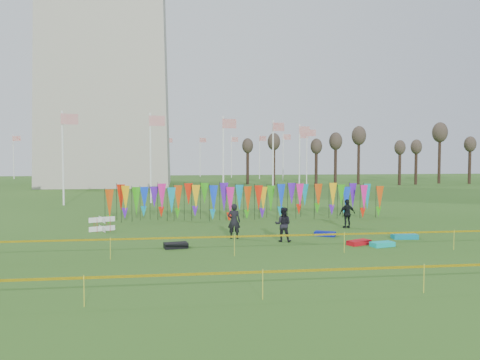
{
  "coord_description": "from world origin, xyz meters",
  "views": [
    {
      "loc": [
        -4.31,
        -21.2,
        4.22
      ],
      "look_at": [
        -0.72,
        6.0,
        2.79
      ],
      "focal_mm": 35.0,
      "sensor_mm": 36.0,
      "label": 1
    }
  ],
  "objects": [
    {
      "name": "caution_tape_near",
      "position": [
        -0.22,
        -1.86,
        0.78
      ],
      "size": [
        26.0,
        0.02,
        0.9
      ],
      "color": "yellow",
      "rests_on": "ground"
    },
    {
      "name": "box_kite",
      "position": [
        -8.55,
        5.45,
        0.41
      ],
      "size": [
        0.73,
        0.73,
        0.81
      ],
      "rotation": [
        0.0,
        0.0,
        0.4
      ],
      "color": "red",
      "rests_on": "ground"
    },
    {
      "name": "caution_tape_far",
      "position": [
        -0.22,
        -7.89,
        0.78
      ],
      "size": [
        26.0,
        0.02,
        0.9
      ],
      "color": "yellow",
      "rests_on": "ground"
    },
    {
      "name": "banner_row",
      "position": [
        0.28,
        9.32,
        1.44
      ],
      "size": [
        18.64,
        0.64,
        2.32
      ],
      "color": "black",
      "rests_on": "ground"
    },
    {
      "name": "kite_bag_blue",
      "position": [
        3.32,
        2.39,
        0.11
      ],
      "size": [
        1.2,
        1.01,
        0.22
      ],
      "primitive_type": "cube",
      "rotation": [
        0.0,
        0.0,
        -0.51
      ],
      "color": "#09159B",
      "rests_on": "ground"
    },
    {
      "name": "kite_bag_teal",
      "position": [
        7.07,
        1.06,
        0.12
      ],
      "size": [
        1.29,
        0.7,
        0.24
      ],
      "primitive_type": "cube",
      "rotation": [
        0.0,
        0.0,
        -0.09
      ],
      "color": "#0B87A2",
      "rests_on": "ground"
    },
    {
      "name": "person_mid",
      "position": [
        0.77,
        1.1,
        0.85
      ],
      "size": [
        0.94,
        0.75,
        1.69
      ],
      "primitive_type": "imported",
      "rotation": [
        0.0,
        0.0,
        2.81
      ],
      "color": "black",
      "rests_on": "ground"
    },
    {
      "name": "tree_line",
      "position": [
        32.0,
        44.0,
        6.17
      ],
      "size": [
        53.92,
        1.92,
        7.84
      ],
      "color": "#39261C",
      "rests_on": "ground"
    },
    {
      "name": "person_right",
      "position": [
        5.43,
        4.8,
        0.84
      ],
      "size": [
        1.06,
        0.7,
        1.69
      ],
      "primitive_type": "imported",
      "rotation": [
        0.0,
        0.0,
        3.29
      ],
      "color": "black",
      "rests_on": "ground"
    },
    {
      "name": "ground",
      "position": [
        0.0,
        0.0,
        0.0
      ],
      "size": [
        160.0,
        160.0,
        0.0
      ],
      "primitive_type": "plane",
      "color": "#295117",
      "rests_on": "ground"
    },
    {
      "name": "kite_bag_black",
      "position": [
        -4.45,
        0.16,
        0.12
      ],
      "size": [
        1.15,
        0.8,
        0.25
      ],
      "primitive_type": "cube",
      "rotation": [
        0.0,
        0.0,
        0.18
      ],
      "color": "black",
      "rests_on": "ground"
    },
    {
      "name": "kite_bag_turquoise",
      "position": [
        5.07,
        -0.74,
        0.11
      ],
      "size": [
        1.18,
        0.78,
        0.22
      ],
      "primitive_type": "cube",
      "rotation": [
        0.0,
        0.0,
        0.24
      ],
      "color": "#0DC7BF",
      "rests_on": "ground"
    },
    {
      "name": "kite_bag_red",
      "position": [
        4.16,
        -0.17,
        0.11
      ],
      "size": [
        1.28,
        0.98,
        0.21
      ],
      "primitive_type": "cube",
      "rotation": [
        0.0,
        0.0,
        0.45
      ],
      "color": "red",
      "rests_on": "ground"
    },
    {
      "name": "flagpole_ring",
      "position": [
        -14.0,
        48.0,
        4.0
      ],
      "size": [
        57.4,
        56.16,
        8.0
      ],
      "color": "white",
      "rests_on": "ground"
    },
    {
      "name": "person_left",
      "position": [
        -1.52,
        2.21,
        0.9
      ],
      "size": [
        0.74,
        0.61,
        1.79
      ],
      "primitive_type": "imported",
      "rotation": [
        0.0,
        0.0,
        2.93
      ],
      "color": "black",
      "rests_on": "ground"
    }
  ]
}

